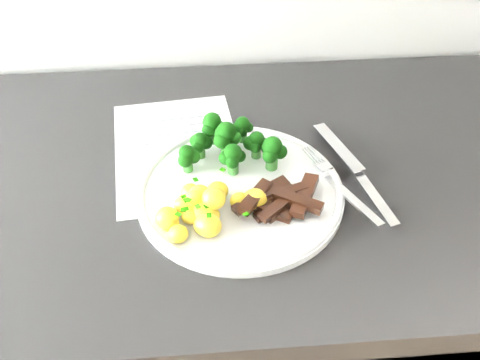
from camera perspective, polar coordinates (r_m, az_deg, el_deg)
name	(u,v)px	position (r m, az deg, el deg)	size (l,w,h in m)	color
counter	(211,338)	(1.17, -3.03, -16.26)	(2.43, 0.61, 0.91)	black
recipe_paper	(178,150)	(0.86, -6.55, 3.13)	(0.22, 0.29, 0.00)	white
plate	(240,191)	(0.78, 0.00, -1.17)	(0.30, 0.30, 0.02)	white
broccoli	(230,142)	(0.80, -1.01, 3.96)	(0.16, 0.10, 0.07)	#2C6423
potatoes	(205,208)	(0.73, -3.65, -2.98)	(0.15, 0.11, 0.05)	yellow
beef_strips	(280,200)	(0.75, 4.19, -2.10)	(0.13, 0.09, 0.03)	black
fork	(342,188)	(0.78, 10.70, -0.81)	(0.08, 0.18, 0.02)	silver
knife	(363,183)	(0.81, 12.82, -0.33)	(0.08, 0.23, 0.03)	silver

